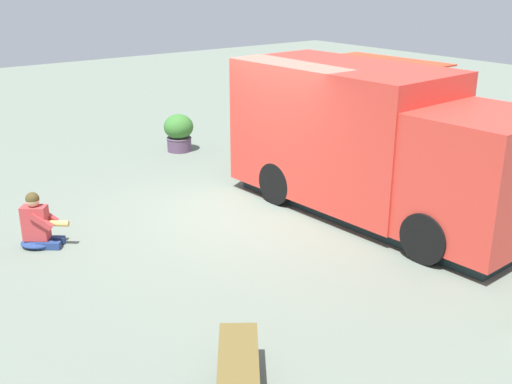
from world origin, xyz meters
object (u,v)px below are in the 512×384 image
at_px(food_truck, 373,146).
at_px(planter_flowering_far, 179,132).
at_px(person_customer, 38,226).
at_px(plaza_bench, 238,380).

relative_size(food_truck, planter_flowering_far, 6.36).
relative_size(food_truck, person_customer, 6.29).
distance_m(person_customer, planter_flowering_far, 5.54).
relative_size(person_customer, planter_flowering_far, 1.01).
distance_m(food_truck, person_customer, 5.54).
distance_m(food_truck, plaza_bench, 5.66).
bearing_deg(planter_flowering_far, food_truck, 6.45).
bearing_deg(food_truck, plaza_bench, -59.92).
distance_m(person_customer, plaza_bench, 4.91).
bearing_deg(food_truck, person_customer, -112.58).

